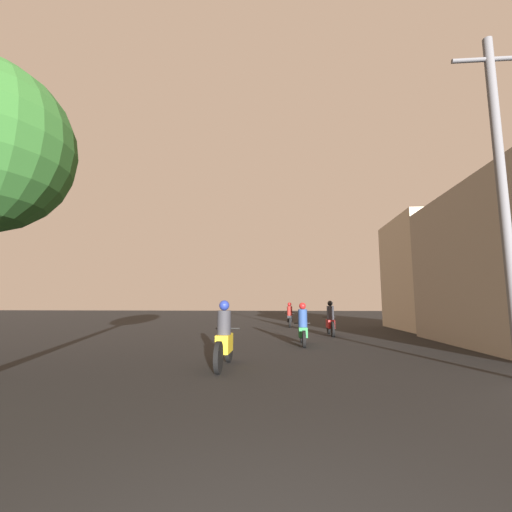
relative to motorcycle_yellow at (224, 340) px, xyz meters
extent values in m
cylinder|color=black|center=(0.00, 0.74, -0.29)|extent=(0.10, 0.68, 0.68)
cylinder|color=black|center=(0.00, -0.70, -0.29)|extent=(0.10, 0.68, 0.68)
cube|color=gold|center=(0.00, 0.02, -0.08)|extent=(0.30, 0.79, 0.42)
cylinder|color=black|center=(0.00, 0.49, 0.23)|extent=(0.60, 0.04, 0.04)
cylinder|color=#2D2D33|center=(0.00, -0.06, 0.41)|extent=(0.32, 0.32, 0.56)
sphere|color=navy|center=(0.00, -0.06, 0.80)|extent=(0.24, 0.24, 0.24)
cylinder|color=black|center=(2.07, 5.13, -0.35)|extent=(0.10, 0.56, 0.56)
cylinder|color=black|center=(2.07, 3.68, -0.35)|extent=(0.10, 0.56, 0.56)
cube|color=#1E6B33|center=(2.07, 4.40, -0.17)|extent=(0.30, 0.81, 0.35)
cylinder|color=black|center=(2.07, 4.87, 0.10)|extent=(0.60, 0.04, 0.04)
cylinder|color=navy|center=(2.07, 4.32, 0.31)|extent=(0.32, 0.32, 0.62)
sphere|color=#A51919|center=(2.07, 4.32, 0.75)|extent=(0.24, 0.24, 0.24)
cylinder|color=black|center=(3.54, 8.78, -0.29)|extent=(0.10, 0.67, 0.67)
cylinder|color=black|center=(3.54, 7.35, -0.29)|extent=(0.10, 0.67, 0.67)
cube|color=red|center=(3.54, 8.07, -0.11)|extent=(0.30, 0.93, 0.37)
cylinder|color=black|center=(3.54, 8.53, 0.18)|extent=(0.60, 0.04, 0.04)
cylinder|color=#2D2D33|center=(3.54, 7.98, 0.40)|extent=(0.32, 0.32, 0.63)
sphere|color=black|center=(3.54, 7.98, 0.83)|extent=(0.24, 0.24, 0.24)
cylinder|color=black|center=(1.77, 14.12, -0.33)|extent=(0.10, 0.59, 0.59)
cylinder|color=black|center=(1.77, 12.74, -0.33)|extent=(0.10, 0.59, 0.59)
cube|color=black|center=(1.77, 13.43, -0.14)|extent=(0.30, 0.77, 0.40)
cylinder|color=black|center=(1.77, 13.88, 0.16)|extent=(0.60, 0.04, 0.04)
cylinder|color=maroon|center=(1.77, 13.35, 0.34)|extent=(0.32, 0.32, 0.56)
sphere|color=#A51919|center=(1.77, 13.35, 0.75)|extent=(0.24, 0.24, 0.24)
cube|color=beige|center=(10.10, 11.87, 2.49)|extent=(4.76, 5.66, 6.24)
cylinder|color=slate|center=(6.05, -0.76, 3.07)|extent=(0.20, 0.20, 7.40)
cylinder|color=slate|center=(6.05, -0.76, 6.27)|extent=(1.60, 0.10, 0.10)
camera|label=1|loc=(1.40, -8.14, 0.88)|focal=24.00mm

